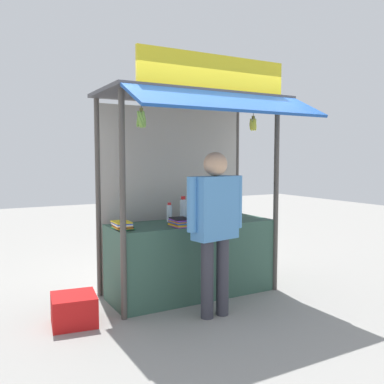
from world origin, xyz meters
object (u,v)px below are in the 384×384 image
water_bottle_mid_right (183,210)px  magazine_stack_right (180,222)px  water_bottle_left (169,213)px  water_bottle_far_left (234,205)px  banana_bunch_leftmost (141,119)px  magazine_stack_mid_left (122,225)px  water_bottle_far_right (200,210)px  water_bottle_rear_center (190,210)px  plastic_crate (74,310)px  banana_bunch_inner_left (253,124)px  vendor_person (215,219)px

water_bottle_mid_right → magazine_stack_right: bearing=-123.2°
water_bottle_left → magazine_stack_right: size_ratio=0.85×
water_bottle_far_left → banana_bunch_leftmost: size_ratio=1.08×
water_bottle_far_left → magazine_stack_mid_left: water_bottle_far_left is taller
banana_bunch_leftmost → water_bottle_far_right: bearing=27.2°
water_bottle_far_left → water_bottle_mid_right: size_ratio=1.06×
water_bottle_rear_center → plastic_crate: 1.74m
water_bottle_far_left → water_bottle_left: water_bottle_far_left is taller
water_bottle_far_right → banana_bunch_leftmost: (-0.93, -0.48, 0.99)m
water_bottle_left → banana_bunch_leftmost: bearing=-134.9°
water_bottle_far_right → magazine_stack_mid_left: water_bottle_far_right is taller
plastic_crate → water_bottle_mid_right: bearing=13.7°
magazine_stack_mid_left → plastic_crate: size_ratio=0.66×
magazine_stack_right → banana_bunch_leftmost: banana_bunch_leftmost is taller
magazine_stack_mid_left → water_bottle_far_right: bearing=7.0°
water_bottle_mid_right → water_bottle_far_right: bearing=-19.0°
banana_bunch_leftmost → plastic_crate: bearing=161.5°
magazine_stack_right → banana_bunch_inner_left: banana_bunch_inner_left is taller
water_bottle_left → magazine_stack_mid_left: (-0.65, -0.22, -0.06)m
banana_bunch_inner_left → banana_bunch_leftmost: same height
magazine_stack_right → magazine_stack_mid_left: bearing=169.2°
water_bottle_mid_right → magazine_stack_mid_left: bearing=-167.0°
water_bottle_far_right → water_bottle_rear_center: bearing=127.1°
water_bottle_far_left → plastic_crate: 2.35m
magazine_stack_right → water_bottle_left: bearing=84.0°
water_bottle_far_right → magazine_stack_mid_left: size_ratio=1.00×
water_bottle_rear_center → banana_bunch_leftmost: size_ratio=0.92×
magazine_stack_right → plastic_crate: bearing=-178.7°
banana_bunch_inner_left → plastic_crate: banana_bunch_inner_left is taller
magazine_stack_right → vendor_person: vendor_person is taller
water_bottle_left → banana_bunch_leftmost: (-0.57, -0.58, 1.01)m
water_bottle_left → plastic_crate: size_ratio=0.55×
banana_bunch_inner_left → banana_bunch_leftmost: size_ratio=0.96×
water_bottle_far_right → vendor_person: size_ratio=0.16×
plastic_crate → banana_bunch_leftmost: bearing=-18.5°
water_bottle_far_left → magazine_stack_mid_left: bearing=-170.3°
water_bottle_far_right → magazine_stack_right: 0.47m
water_bottle_far_right → water_bottle_rear_center: 0.13m
water_bottle_left → banana_bunch_inner_left: (0.75, -0.58, 1.01)m
water_bottle_mid_right → water_bottle_rear_center: size_ratio=1.11×
banana_bunch_leftmost → vendor_person: (0.66, -0.28, -0.97)m
water_bottle_mid_right → banana_bunch_inner_left: banana_bunch_inner_left is taller
water_bottle_far_left → magazine_stack_mid_left: 1.62m
water_bottle_left → magazine_stack_right: (-0.04, -0.34, -0.06)m
water_bottle_rear_center → magazine_stack_right: bearing=-131.5°
magazine_stack_mid_left → vendor_person: vendor_person is taller
water_bottle_mid_right → magazine_stack_mid_left: water_bottle_mid_right is taller
water_bottle_far_right → water_bottle_left: water_bottle_far_right is taller
vendor_person → magazine_stack_mid_left: bearing=-50.7°
water_bottle_far_right → magazine_stack_right: size_ratio=1.02×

